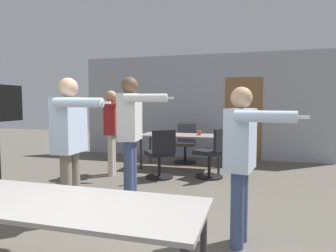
% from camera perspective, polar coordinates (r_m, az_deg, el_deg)
% --- Properties ---
extents(back_wall, '(6.42, 0.12, 2.66)m').
position_cam_1_polar(back_wall, '(7.81, 6.31, 3.65)').
color(back_wall, '#A3A8B2').
rests_on(back_wall, ground_plane).
extents(conference_table_near, '(2.37, 0.74, 0.74)m').
position_cam_1_polar(conference_table_near, '(2.39, -23.24, -14.05)').
color(conference_table_near, gray).
rests_on(conference_table_near, ground_plane).
extents(conference_table_far, '(1.78, 0.73, 0.74)m').
position_cam_1_polar(conference_table_far, '(6.47, 2.64, -2.29)').
color(conference_table_far, gray).
rests_on(conference_table_far, ground_plane).
extents(person_right_polo, '(0.71, 0.71, 1.58)m').
position_cam_1_polar(person_right_polo, '(3.04, 13.87, -4.73)').
color(person_right_polo, '#3D4C75').
rests_on(person_right_polo, ground_plane).
extents(person_center_tall, '(0.79, 0.64, 1.72)m').
position_cam_1_polar(person_center_tall, '(3.74, -18.09, -1.69)').
color(person_center_tall, slate).
rests_on(person_center_tall, ground_plane).
extents(person_near_casual, '(0.89, 0.70, 1.80)m').
position_cam_1_polar(person_near_casual, '(4.45, -7.07, -0.01)').
color(person_near_casual, '#3D4C75').
rests_on(person_near_casual, ground_plane).
extents(person_far_watching, '(0.83, 0.56, 1.66)m').
position_cam_1_polar(person_far_watching, '(5.95, -10.61, 0.42)').
color(person_far_watching, beige).
rests_on(person_far_watching, ground_plane).
extents(office_chair_near_pushed, '(0.67, 0.69, 0.93)m').
position_cam_1_polar(office_chair_near_pushed, '(5.62, -1.43, -5.67)').
color(office_chair_near_pushed, black).
rests_on(office_chair_near_pushed, ground_plane).
extents(office_chair_far_right, '(0.52, 0.57, 0.91)m').
position_cam_1_polar(office_chair_far_right, '(7.21, 3.36, -3.55)').
color(office_chair_far_right, black).
rests_on(office_chair_far_right, ground_plane).
extents(office_chair_far_left, '(0.66, 0.63, 0.95)m').
position_cam_1_polar(office_chair_far_left, '(5.72, 8.52, -5.40)').
color(office_chair_far_left, black).
rests_on(office_chair_far_left, ground_plane).
extents(drink_cup, '(0.08, 0.08, 0.11)m').
position_cam_1_polar(drink_cup, '(6.36, 5.99, -1.29)').
color(drink_cup, '#E05123').
rests_on(drink_cup, conference_table_far).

